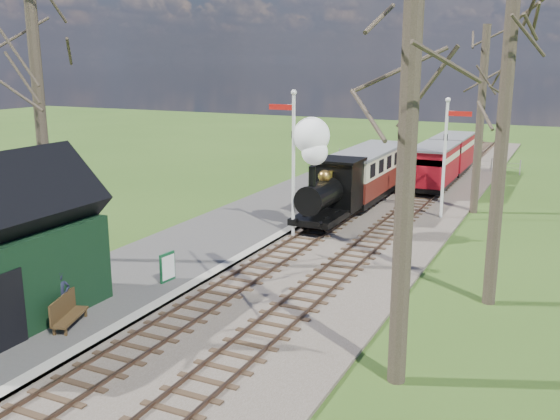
% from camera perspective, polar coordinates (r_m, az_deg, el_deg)
% --- Properties ---
extents(distant_hills, '(114.40, 48.00, 22.02)m').
position_cam_1_polar(distant_hills, '(75.85, 17.98, -5.24)').
color(distant_hills, '#385B23').
rests_on(distant_hills, ground).
extents(ballast_bed, '(8.00, 60.00, 0.10)m').
position_cam_1_polar(ballast_bed, '(31.31, 9.10, -0.14)').
color(ballast_bed, brown).
rests_on(ballast_bed, ground).
extents(track_near, '(1.60, 60.00, 0.15)m').
position_cam_1_polar(track_near, '(31.67, 6.85, 0.18)').
color(track_near, brown).
rests_on(track_near, ground).
extents(track_far, '(1.60, 60.00, 0.15)m').
position_cam_1_polar(track_far, '(30.97, 11.40, -0.30)').
color(track_far, brown).
rests_on(track_far, ground).
extents(platform, '(5.00, 44.00, 0.20)m').
position_cam_1_polar(platform, '(26.08, -6.24, -2.72)').
color(platform, '#474442').
rests_on(platform, ground).
extents(coping_strip, '(0.40, 44.00, 0.21)m').
position_cam_1_polar(coping_strip, '(24.98, -1.74, -3.36)').
color(coping_strip, '#B2AD9E').
rests_on(coping_strip, ground).
extents(semaphore_near, '(1.22, 0.24, 6.22)m').
position_cam_1_polar(semaphore_near, '(25.79, 1.10, 5.19)').
color(semaphore_near, silver).
rests_on(semaphore_near, ground).
extents(semaphore_far, '(1.22, 0.24, 5.72)m').
position_cam_1_polar(semaphore_far, '(30.00, 14.98, 5.39)').
color(semaphore_far, silver).
rests_on(semaphore_far, ground).
extents(bare_trees, '(15.51, 22.39, 12.00)m').
position_cam_1_polar(bare_trees, '(19.40, -0.46, 7.15)').
color(bare_trees, '#382D23').
rests_on(bare_trees, ground).
extents(fence_line, '(12.60, 0.08, 1.00)m').
position_cam_1_polar(fence_line, '(44.78, 13.05, 4.44)').
color(fence_line, slate).
rests_on(fence_line, ground).
extents(locomotive, '(1.96, 4.58, 4.91)m').
position_cam_1_polar(locomotive, '(27.57, 4.27, 2.80)').
color(locomotive, black).
rests_on(locomotive, ground).
extents(coach, '(2.29, 7.86, 2.41)m').
position_cam_1_polar(coach, '(33.31, 8.09, 3.51)').
color(coach, black).
rests_on(coach, ground).
extents(red_carriage_a, '(2.04, 5.06, 2.15)m').
position_cam_1_polar(red_carriage_a, '(36.52, 13.89, 3.88)').
color(red_carriage_a, black).
rests_on(red_carriage_a, ground).
extents(red_carriage_b, '(2.04, 5.06, 2.15)m').
position_cam_1_polar(red_carriage_b, '(41.86, 15.46, 4.99)').
color(red_carriage_b, black).
rests_on(red_carriage_b, ground).
extents(sign_board, '(0.17, 0.67, 0.98)m').
position_cam_1_polar(sign_board, '(21.07, -10.25, -5.16)').
color(sign_board, '#0E4222').
rests_on(sign_board, platform).
extents(bench, '(0.90, 1.56, 0.86)m').
position_cam_1_polar(bench, '(18.42, -18.98, -8.79)').
color(bench, '#453018').
rests_on(bench, platform).
extents(person, '(0.54, 0.63, 1.45)m').
position_cam_1_polar(person, '(18.71, -19.38, -7.40)').
color(person, black).
rests_on(person, platform).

